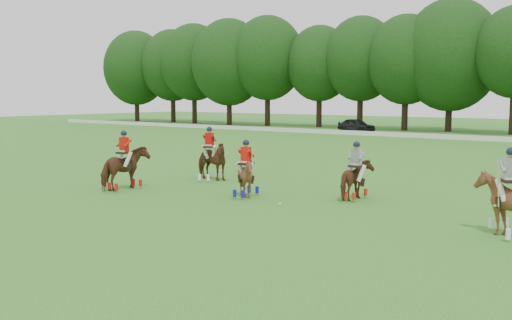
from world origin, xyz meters
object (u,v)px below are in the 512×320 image
Objects in this scene: polo_ball at (280,204)px; polo_red_c at (246,177)px; polo_stripe_a at (356,179)px; polo_red_a at (125,168)px; polo_stripe_b at (508,204)px; polo_red_b at (210,161)px; car_left at (356,125)px.

polo_red_c is at bearing 164.70° from polo_ball.
polo_stripe_a reaches higher than polo_ball.
polo_stripe_b is (14.71, 1.12, 0.00)m from polo_red_a.
polo_ball is (-7.63, -0.04, -0.87)m from polo_stripe_b.
polo_stripe_b reaches higher than polo_red_b.
polo_red_b reaches higher than polo_red_a.
polo_ball is at bearing -15.30° from polo_red_c.
car_left is 1.76× the size of polo_stripe_b.
car_left is at bearing 122.01° from polo_stripe_b.
car_left is at bearing 103.74° from polo_red_a.
polo_red_a reaches higher than polo_stripe_a.
polo_ball is at bearing -122.14° from polo_stripe_a.
polo_stripe_a is 24.43× the size of polo_ball.
polo_red_c is at bearing 17.48° from polo_red_a.
polo_red_c is 0.90× the size of polo_stripe_b.
polo_red_c reaches higher than polo_ball.
polo_stripe_b is at bearing 0.32° from polo_ball.
polo_red_a is 7.21m from polo_ball.
polo_stripe_b is (13.71, -3.05, 0.00)m from polo_red_b.
polo_stripe_a is (8.73, 3.71, -0.13)m from polo_red_a.
polo_red_a is 9.49m from polo_stripe_a.
polo_red_b is 4.86m from polo_red_c.
car_left is 1.96× the size of polo_red_c.
car_left is 41.66m from polo_red_c.
polo_red_b reaches higher than polo_red_c.
polo_red_b is at bearing 176.54° from polo_stripe_a.
polo_stripe_b is at bearing 4.37° from polo_red_a.
polo_red_c is (15.02, -38.86, 0.05)m from car_left.
polo_red_b reaches higher than polo_stripe_a.
polo_stripe_a is at bearing -137.49° from car_left.
polo_red_c is 1.01× the size of polo_stripe_a.
polo_ball is (7.08, 1.08, -0.87)m from polo_red_a.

